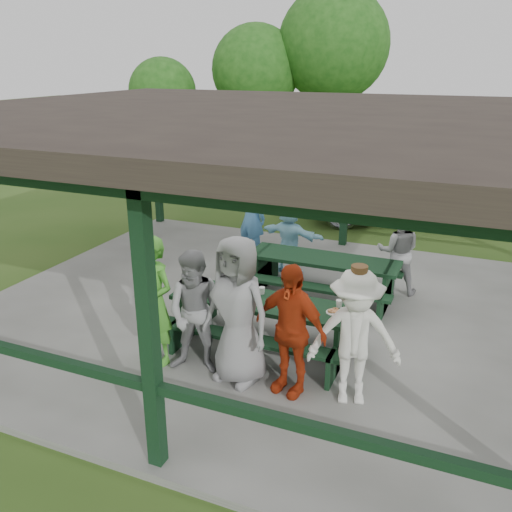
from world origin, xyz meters
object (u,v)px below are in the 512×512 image
at_px(contestant_grey_left, 197,313).
at_px(contestant_grey_mid, 237,311).
at_px(picnic_table_far, 323,273).
at_px(farm_trailer, 358,184).
at_px(contestant_white_fedora, 355,338).
at_px(contestant_green, 154,302).
at_px(picnic_table_near, 264,318).
at_px(spectator_grey, 398,251).
at_px(contestant_red, 290,329).
at_px(pickup_truck, 417,187).
at_px(spectator_lblue, 290,237).
at_px(spectator_blue, 252,216).

distance_m(contestant_grey_left, contestant_grey_mid, 0.58).
height_order(picnic_table_far, farm_trailer, farm_trailer).
height_order(picnic_table_far, contestant_grey_left, contestant_grey_left).
xyz_separation_m(contestant_grey_mid, contestant_white_fedora, (1.46, 0.10, -0.12)).
bearing_deg(contestant_green, picnic_table_near, 50.83).
xyz_separation_m(picnic_table_near, spectator_grey, (1.40, 2.78, 0.29)).
xyz_separation_m(picnic_table_far, contestant_red, (0.41, -2.85, 0.37)).
bearing_deg(picnic_table_near, pickup_truck, 82.95).
height_order(picnic_table_near, pickup_truck, pickup_truck).
xyz_separation_m(spectator_grey, farm_trailer, (-2.08, 6.04, -0.21)).
xyz_separation_m(contestant_grey_left, farm_trailer, (-0.10, 9.70, -0.29)).
xyz_separation_m(spectator_lblue, spectator_grey, (2.07, -0.16, 0.05)).
relative_size(picnic_table_near, contestant_grey_mid, 1.35).
relative_size(picnic_table_far, farm_trailer, 0.68).
bearing_deg(picnic_table_far, contestant_grey_mid, -95.65).
bearing_deg(farm_trailer, contestant_red, -80.70).
relative_size(contestant_grey_mid, farm_trailer, 0.52).
distance_m(spectator_lblue, spectator_grey, 2.07).
bearing_deg(contestant_grey_mid, contestant_white_fedora, 16.54).
height_order(spectator_blue, pickup_truck, spectator_blue).
relative_size(picnic_table_near, spectator_lblue, 1.85).
distance_m(spectator_grey, pickup_truck, 5.55).
bearing_deg(spectator_lblue, spectator_grey, -172.93).
xyz_separation_m(contestant_red, spectator_grey, (0.72, 3.63, -0.08)).
distance_m(contestant_red, spectator_lblue, 4.02).
distance_m(picnic_table_far, contestant_red, 2.90).
height_order(contestant_grey_mid, farm_trailer, contestant_grey_mid).
relative_size(contestant_white_fedora, farm_trailer, 0.47).
relative_size(contestant_grey_mid, spectator_lblue, 1.36).
height_order(contestant_green, contestant_grey_left, contestant_green).
height_order(contestant_green, spectator_blue, spectator_blue).
height_order(picnic_table_far, contestant_grey_mid, contestant_grey_mid).
height_order(contestant_grey_left, contestant_grey_mid, contestant_grey_mid).
relative_size(contestant_green, spectator_blue, 0.99).
bearing_deg(spectator_lblue, pickup_truck, -95.98).
distance_m(contestant_grey_left, farm_trailer, 9.70).
height_order(contestant_green, farm_trailer, contestant_green).
height_order(picnic_table_far, contestant_green, contestant_green).
relative_size(spectator_blue, spectator_grey, 1.17).
bearing_deg(farm_trailer, spectator_grey, -69.70).
distance_m(contestant_white_fedora, spectator_grey, 3.54).
distance_m(picnic_table_near, spectator_blue, 3.82).
height_order(pickup_truck, farm_trailer, pickup_truck).
distance_m(contestant_green, spectator_grey, 4.51).
bearing_deg(pickup_truck, spectator_lblue, 142.67).
height_order(contestant_green, contestant_red, contestant_green).
height_order(contestant_white_fedora, farm_trailer, contestant_white_fedora).
bearing_deg(pickup_truck, contestant_grey_left, 150.26).
relative_size(contestant_green, contestant_red, 1.05).
bearing_deg(picnic_table_far, spectator_lblue, 135.04).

